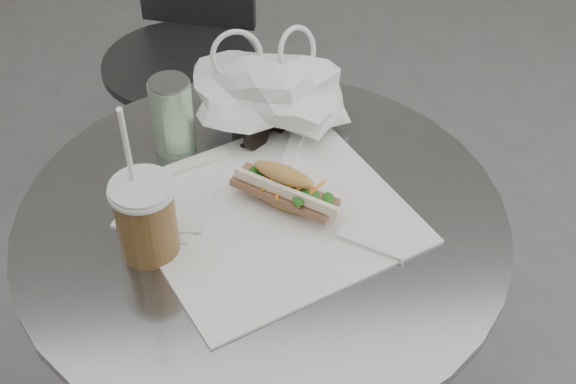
{
  "coord_description": "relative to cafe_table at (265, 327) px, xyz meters",
  "views": [
    {
      "loc": [
        -0.06,
        -0.67,
        1.61
      ],
      "look_at": [
        0.04,
        0.2,
        0.79
      ],
      "focal_mm": 50.0,
      "sensor_mm": 36.0,
      "label": 1
    }
  ],
  "objects": [
    {
      "name": "cafe_table",
      "position": [
        0.0,
        0.0,
        0.0
      ],
      "size": [
        0.76,
        0.76,
        0.74
      ],
      "color": "slate",
      "rests_on": "ground"
    },
    {
      "name": "chair_far",
      "position": [
        -0.12,
        0.89,
        -0.13
      ],
      "size": [
        0.4,
        0.43,
        0.74
      ],
      "rotation": [
        0.0,
        0.0,
        2.83
      ],
      "color": "#2A2A2D",
      "rests_on": "ground"
    },
    {
      "name": "drink_can",
      "position": [
        -0.13,
        0.19,
        0.34
      ],
      "size": [
        0.07,
        0.07,
        0.13
      ],
      "color": "#5F9657",
      "rests_on": "cafe_table"
    },
    {
      "name": "napkin_stack",
      "position": [
        -0.15,
        0.03,
        0.28
      ],
      "size": [
        0.17,
        0.17,
        0.01
      ],
      "color": "white",
      "rests_on": "cafe_table"
    },
    {
      "name": "sandwich_paper",
      "position": [
        0.01,
        0.0,
        0.28
      ],
      "size": [
        0.5,
        0.49,
        0.0
      ],
      "primitive_type": "cube",
      "rotation": [
        0.0,
        0.0,
        0.41
      ],
      "color": "white",
      "rests_on": "cafe_table"
    },
    {
      "name": "sunglasses",
      "position": [
        0.03,
        0.19,
        0.29
      ],
      "size": [
        0.1,
        0.09,
        0.05
      ],
      "rotation": [
        0.0,
        0.0,
        0.69
      ],
      "color": "black",
      "rests_on": "cafe_table"
    },
    {
      "name": "banh_mi",
      "position": [
        0.04,
        0.02,
        0.31
      ],
      "size": [
        0.21,
        0.19,
        0.07
      ],
      "rotation": [
        0.0,
        0.0,
        -0.65
      ],
      "color": "gold",
      "rests_on": "sandwich_paper"
    },
    {
      "name": "plastic_bag",
      "position": [
        0.04,
        0.23,
        0.34
      ],
      "size": [
        0.3,
        0.27,
        0.12
      ],
      "primitive_type": null,
      "rotation": [
        0.0,
        0.0,
        0.39
      ],
      "color": "white",
      "rests_on": "cafe_table"
    },
    {
      "name": "iced_coffee",
      "position": [
        -0.17,
        -0.05,
        0.34
      ],
      "size": [
        0.09,
        0.09,
        0.27
      ],
      "color": "brown",
      "rests_on": "cafe_table"
    }
  ]
}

